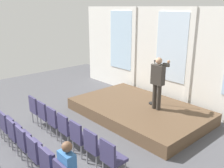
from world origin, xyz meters
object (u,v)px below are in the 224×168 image
chair_r0_c1 (46,114)px  chair_r1_c4 (38,153)px  chair_r1_c5 (51,165)px  chair_r1_c2 (17,133)px  mic_stand (153,95)px  chair_r1_c1 (8,125)px  chair_r0_c0 (37,108)px  speaker (158,80)px  chair_r0_c5 (94,146)px  chair_r0_c2 (56,120)px  chair_r0_c3 (67,128)px  chair_r1_c3 (26,142)px  chair_r0_c6 (112,157)px  chair_r0_c4 (80,136)px  chair_r1_c0 (0,118)px

chair_r0_c1 → chair_r1_c4: 2.11m
chair_r1_c5 → chair_r1_c2: bearing=180.0°
mic_stand → chair_r1_c1: (-1.41, -4.46, -0.20)m
chair_r0_c0 → chair_r1_c1: same height
speaker → chair_r1_c1: bearing=-112.9°
chair_r0_c0 → chair_r0_c5: bearing=0.0°
chair_r0_c2 → chair_r1_c5: bearing=-32.1°
chair_r0_c3 → mic_stand: bearing=86.3°
chair_r0_c3 → chair_r1_c3: size_ratio=1.00×
chair_r0_c0 → chair_r1_c5: (2.99, -1.12, 0.00)m
chair_r1_c4 → mic_stand: bearing=94.9°
chair_r0_c6 → chair_r1_c5: same height
chair_r0_c6 → chair_r1_c4: bearing=-136.8°
chair_r1_c1 → chair_r1_c4: same height
chair_r0_c4 → chair_r1_c0: bearing=-154.8°
chair_r0_c0 → chair_r0_c5: 2.99m
chair_r0_c1 → chair_r1_c1: 1.12m
chair_r0_c2 → chair_r0_c6: 2.39m
chair_r0_c2 → chair_r1_c2: bearing=-90.0°
chair_r1_c0 → chair_r1_c4: size_ratio=1.00×
chair_r0_c2 → chair_r0_c4: (1.19, 0.00, 0.00)m
speaker → mic_stand: (-0.37, 0.26, -0.67)m
chair_r1_c3 → chair_r1_c2: bearing=180.0°
chair_r0_c4 → chair_r1_c3: same height
chair_r0_c0 → chair_r0_c2: size_ratio=1.00×
chair_r0_c1 → chair_r1_c1: size_ratio=1.00×
chair_r1_c4 → chair_r0_c3: bearing=118.0°
chair_r0_c2 → chair_r1_c0: size_ratio=1.00×
chair_r0_c0 → chair_r1_c1: (0.60, -1.12, 0.00)m
chair_r0_c3 → chair_r0_c6: (1.79, 0.00, 0.00)m
speaker → chair_r1_c1: speaker is taller
speaker → chair_r1_c2: bearing=-105.7°
chair_r1_c0 → chair_r0_c5: bearing=20.6°
mic_stand → chair_r1_c0: size_ratio=1.65×
mic_stand → chair_r0_c1: mic_stand is taller
chair_r0_c3 → chair_r0_c5: 1.19m
mic_stand → chair_r0_c4: mic_stand is taller
chair_r0_c2 → chair_r0_c5: (1.79, 0.00, 0.00)m
speaker → chair_r0_c4: (0.02, -3.08, -0.86)m
speaker → chair_r0_c5: size_ratio=1.83×
chair_r0_c0 → chair_r0_c6: size_ratio=1.00×
chair_r0_c6 → chair_r0_c2: bearing=180.0°
chair_r0_c0 → chair_r0_c5: same height
chair_r1_c2 → chair_r0_c0: bearing=136.8°
chair_r0_c0 → chair_r0_c2: bearing=0.0°
chair_r0_c1 → chair_r0_c4: same height
chair_r1_c5 → chair_r0_c5: bearing=90.0°
chair_r1_c0 → chair_r1_c5: bearing=0.0°
mic_stand → chair_r0_c1: bearing=-112.9°
chair_r1_c2 → chair_r1_c4: same height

